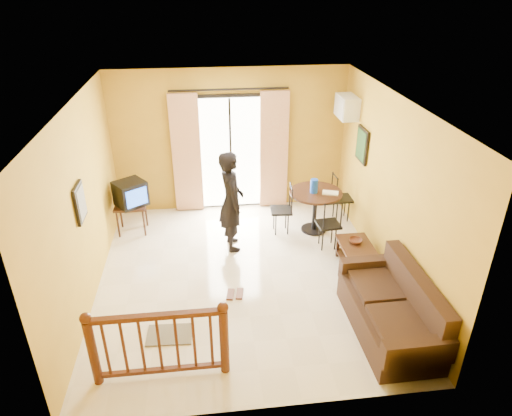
{
  "coord_description": "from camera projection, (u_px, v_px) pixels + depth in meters",
  "views": [
    {
      "loc": [
        -0.51,
        -5.94,
        4.33
      ],
      "look_at": [
        0.23,
        0.2,
        1.11
      ],
      "focal_mm": 32.0,
      "sensor_mm": 36.0,
      "label": 1
    }
  ],
  "objects": [
    {
      "name": "dining_chairs",
      "position": [
        316.0,
        232.0,
        8.52
      ],
      "size": [
        1.66,
        1.38,
        0.95
      ],
      "color": "black",
      "rests_on": "ground"
    },
    {
      "name": "bowl",
      "position": [
        355.0,
        241.0,
        7.4
      ],
      "size": [
        0.23,
        0.23,
        0.07
      ],
      "primitive_type": "imported",
      "rotation": [
        0.0,
        0.0,
        -0.07
      ],
      "color": "#51291C",
      "rests_on": "coffee_table"
    },
    {
      "name": "balcony_door",
      "position": [
        231.0,
        153.0,
        8.88
      ],
      "size": [
        2.25,
        0.14,
        2.46
      ],
      "color": "black",
      "rests_on": "ground"
    },
    {
      "name": "standing_person",
      "position": [
        231.0,
        201.0,
        7.68
      ],
      "size": [
        0.5,
        0.69,
        1.77
      ],
      "primitive_type": "imported",
      "rotation": [
        0.0,
        0.0,
        1.69
      ],
      "color": "black",
      "rests_on": "ground"
    },
    {
      "name": "television",
      "position": [
        131.0,
        193.0,
        8.18
      ],
      "size": [
        0.67,
        0.66,
        0.45
      ],
      "rotation": [
        0.0,
        0.0,
        0.62
      ],
      "color": "black",
      "rests_on": "tv_table"
    },
    {
      "name": "water_jug",
      "position": [
        314.0,
        186.0,
        8.13
      ],
      "size": [
        0.14,
        0.14,
        0.25
      ],
      "primitive_type": "cylinder",
      "color": "blue",
      "rests_on": "dining_table"
    },
    {
      "name": "dining_table",
      "position": [
        315.0,
        200.0,
        8.3
      ],
      "size": [
        0.95,
        0.95,
        0.79
      ],
      "color": "black",
      "rests_on": "ground"
    },
    {
      "name": "tv_table",
      "position": [
        131.0,
        208.0,
        8.32
      ],
      "size": [
        0.56,
        0.46,
        0.56
      ],
      "color": "black",
      "rests_on": "ground"
    },
    {
      "name": "serving_tray",
      "position": [
        330.0,
        193.0,
        8.15
      ],
      "size": [
        0.32,
        0.26,
        0.02
      ],
      "primitive_type": "cube",
      "rotation": [
        0.0,
        0.0,
        -0.33
      ],
      "color": "beige",
      "rests_on": "dining_table"
    },
    {
      "name": "sofa",
      "position": [
        393.0,
        311.0,
        6.03
      ],
      "size": [
        0.89,
        1.87,
        0.89
      ],
      "rotation": [
        0.0,
        0.0,
        0.01
      ],
      "color": "#301D12",
      "rests_on": "ground"
    },
    {
      "name": "room_shell",
      "position": [
        242.0,
        178.0,
        6.5
      ],
      "size": [
        5.0,
        5.0,
        5.0
      ],
      "color": "white",
      "rests_on": "ground"
    },
    {
      "name": "air_conditioner",
      "position": [
        347.0,
        107.0,
        8.23
      ],
      "size": [
        0.31,
        0.6,
        0.4
      ],
      "color": "white",
      "rests_on": "room_shell"
    },
    {
      "name": "picture_left",
      "position": [
        80.0,
        203.0,
        6.16
      ],
      "size": [
        0.05,
        0.42,
        0.52
      ],
      "color": "black",
      "rests_on": "room_shell"
    },
    {
      "name": "doormat",
      "position": [
        170.0,
        335.0,
        6.1
      ],
      "size": [
        0.62,
        0.43,
        0.02
      ],
      "primitive_type": "cube",
      "rotation": [
        0.0,
        0.0,
        -0.05
      ],
      "color": "#615B4D",
      "rests_on": "ground"
    },
    {
      "name": "sandals",
      "position": [
        235.0,
        294.0,
        6.85
      ],
      "size": [
        0.28,
        0.26,
        0.03
      ],
      "color": "#51291C",
      "rests_on": "ground"
    },
    {
      "name": "stair_balustrade",
      "position": [
        159.0,
        341.0,
        5.23
      ],
      "size": [
        1.63,
        0.13,
        1.04
      ],
      "color": "#471E0F",
      "rests_on": "ground"
    },
    {
      "name": "botanical_print",
      "position": [
        362.0,
        145.0,
        7.9
      ],
      "size": [
        0.05,
        0.5,
        0.6
      ],
      "color": "black",
      "rests_on": "room_shell"
    },
    {
      "name": "coffee_table",
      "position": [
        357.0,
        255.0,
        7.34
      ],
      "size": [
        0.51,
        0.92,
        0.41
      ],
      "color": "black",
      "rests_on": "ground"
    },
    {
      "name": "ground",
      "position": [
        243.0,
        276.0,
        7.28
      ],
      "size": [
        5.0,
        5.0,
        0.0
      ],
      "primitive_type": "plane",
      "color": "beige",
      "rests_on": "ground"
    }
  ]
}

